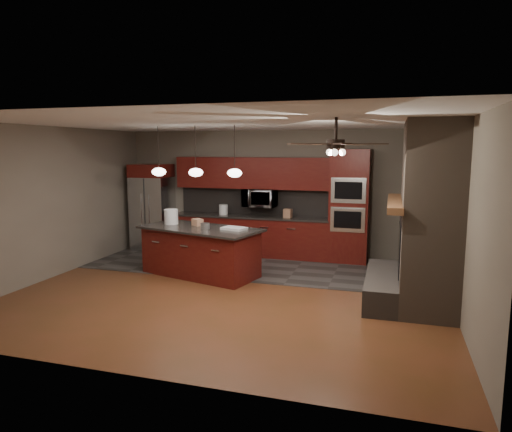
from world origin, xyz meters
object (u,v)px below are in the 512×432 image
(white_bucket, at_px, (171,217))
(kitchen_island, at_px, (200,251))
(oven_tower, at_px, (349,206))
(paint_can, at_px, (205,226))
(refrigerator, at_px, (152,207))
(paint_tray, at_px, (234,228))
(microwave, at_px, (260,198))
(cardboard_box, at_px, (197,222))
(counter_bucket, at_px, (223,209))
(counter_box, at_px, (288,213))

(white_bucket, bearing_deg, kitchen_island, -17.13)
(oven_tower, bearing_deg, paint_can, -140.54)
(refrigerator, bearing_deg, paint_tray, -33.99)
(microwave, bearing_deg, cardboard_box, -113.25)
(refrigerator, bearing_deg, microwave, 2.87)
(microwave, height_order, counter_bucket, microwave)
(oven_tower, height_order, kitchen_island, oven_tower)
(kitchen_island, bearing_deg, microwave, 87.71)
(refrigerator, xyz_separation_m, paint_tray, (2.69, -1.82, -0.07))
(oven_tower, distance_m, counter_box, 1.33)
(oven_tower, distance_m, kitchen_island, 3.28)
(white_bucket, bearing_deg, paint_tray, -9.58)
(counter_bucket, bearing_deg, microwave, 3.36)
(counter_box, bearing_deg, oven_tower, 11.41)
(oven_tower, xyz_separation_m, microwave, (-1.98, 0.06, 0.11))
(kitchen_island, distance_m, paint_can, 0.55)
(paint_can, bearing_deg, white_bucket, 158.43)
(white_bucket, bearing_deg, counter_bucket, 74.22)
(refrigerator, bearing_deg, paint_can, -41.59)
(microwave, xyz_separation_m, refrigerator, (-2.62, -0.13, -0.29))
(paint_tray, bearing_deg, counter_bucket, 130.33)
(microwave, relative_size, counter_bucket, 3.20)
(counter_box, bearing_deg, paint_can, -110.21)
(refrigerator, relative_size, paint_can, 11.98)
(microwave, xyz_separation_m, cardboard_box, (-0.75, -1.74, -0.31))
(microwave, height_order, paint_tray, microwave)
(refrigerator, bearing_deg, cardboard_box, -40.69)
(paint_tray, bearing_deg, cardboard_box, -179.74)
(kitchen_island, distance_m, cardboard_box, 0.57)
(oven_tower, height_order, refrigerator, oven_tower)
(paint_can, bearing_deg, microwave, 77.57)
(kitchen_island, bearing_deg, counter_bucket, 112.57)
(paint_can, bearing_deg, refrigerator, 138.41)
(paint_tray, height_order, counter_bucket, counter_bucket)
(refrigerator, xyz_separation_m, counter_box, (3.29, 0.03, -0.02))
(kitchen_island, bearing_deg, oven_tower, 51.22)
(oven_tower, height_order, paint_tray, oven_tower)
(white_bucket, height_order, counter_bucket, white_bucket)
(cardboard_box, xyz_separation_m, counter_bucket, (-0.10, 1.69, 0.03))
(cardboard_box, distance_m, counter_box, 2.17)
(kitchen_island, bearing_deg, refrigerator, 153.46)
(oven_tower, bearing_deg, counter_bucket, 179.85)
(kitchen_island, bearing_deg, paint_can, -22.71)
(paint_tray, bearing_deg, microwave, 106.48)
(oven_tower, distance_m, paint_can, 3.15)
(microwave, distance_m, counter_box, 0.74)
(paint_tray, distance_m, counter_bucket, 2.11)
(counter_bucket, bearing_deg, cardboard_box, -86.49)
(paint_can, bearing_deg, counter_bucket, 101.25)
(refrigerator, distance_m, paint_can, 2.90)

